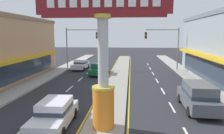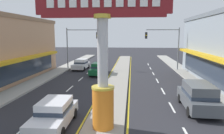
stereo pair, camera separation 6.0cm
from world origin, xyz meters
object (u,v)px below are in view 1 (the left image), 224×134
object	(u,v)px
traffic_light_right_side	(166,41)
suv_near_left_lane	(198,96)
traffic_light_left_side	(78,41)
district_sign	(103,54)
sedan_near_right_lane	(81,64)
sedan_mid_left_lane	(55,113)
sedan_far_right_lane	(98,69)

from	to	relation	value
traffic_light_right_side	suv_near_left_lane	bearing A→B (deg)	-91.02
traffic_light_left_side	traffic_light_right_side	bearing A→B (deg)	0.29
district_sign	sedan_near_right_lane	world-z (taller)	district_sign
traffic_light_right_side	sedan_mid_left_lane	distance (m)	21.87
sedan_mid_left_lane	suv_near_left_lane	bearing A→B (deg)	21.28
traffic_light_left_side	suv_near_left_lane	size ratio (longest dim) A/B	1.34
district_sign	sedan_far_right_lane	bearing A→B (deg)	100.07
traffic_light_left_side	sedan_mid_left_lane	size ratio (longest dim) A/B	1.42
district_sign	sedan_near_right_lane	size ratio (longest dim) A/B	1.75
sedan_far_right_lane	sedan_mid_left_lane	distance (m)	15.61
district_sign	traffic_light_right_side	bearing A→B (deg)	72.04
traffic_light_left_side	sedan_mid_left_lane	xyz separation A→B (m)	(3.58, -19.48, -3.46)
traffic_light_right_side	sedan_near_right_lane	world-z (taller)	traffic_light_right_side
traffic_light_right_side	sedan_near_right_lane	bearing A→B (deg)	-179.74
traffic_light_right_side	sedan_far_right_lane	bearing A→B (deg)	-156.80
district_sign	sedan_far_right_lane	xyz separation A→B (m)	(-2.80, 15.76, -3.40)
sedan_mid_left_lane	traffic_light_right_side	bearing A→B (deg)	64.83
district_sign	traffic_light_left_side	distance (m)	20.64
district_sign	sedan_mid_left_lane	distance (m)	4.41
sedan_near_right_lane	sedan_far_right_lane	world-z (taller)	same
sedan_near_right_lane	suv_near_left_lane	distance (m)	20.14
sedan_near_right_lane	suv_near_left_lane	xyz separation A→B (m)	(12.19, -16.02, 0.20)
district_sign	sedan_mid_left_lane	size ratio (longest dim) A/B	1.76
sedan_near_right_lane	sedan_mid_left_lane	world-z (taller)	same
traffic_light_left_side	sedan_far_right_lane	bearing A→B (deg)	-47.18
traffic_light_left_side	sedan_mid_left_lane	bearing A→B (deg)	-79.58
traffic_light_right_side	suv_near_left_lane	distance (m)	16.41
traffic_light_left_side	suv_near_left_lane	world-z (taller)	traffic_light_left_side
traffic_light_right_side	sedan_mid_left_lane	xyz separation A→B (m)	(-9.19, -19.54, -3.46)
sedan_far_right_lane	district_sign	bearing A→B (deg)	-79.93
suv_near_left_lane	district_sign	bearing A→B (deg)	-149.34
district_sign	sedan_near_right_lane	distance (m)	20.84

